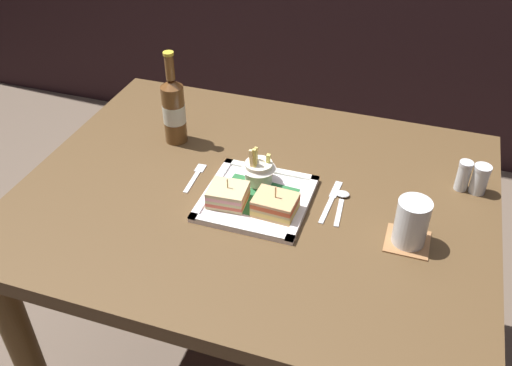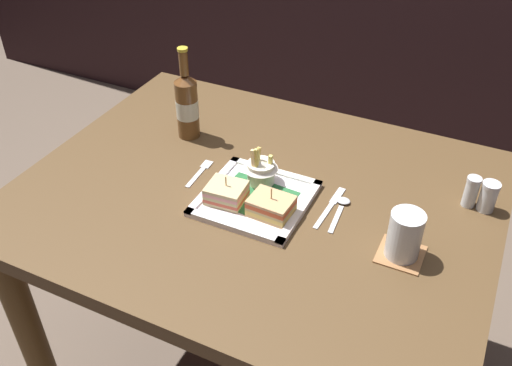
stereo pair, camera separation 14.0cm
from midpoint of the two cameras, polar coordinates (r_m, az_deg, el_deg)
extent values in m
cube|color=brown|center=(1.45, 2.80, -1.56)|extent=(1.20, 0.94, 0.04)
cylinder|color=#553B1A|center=(1.73, -19.86, -14.01)|extent=(0.08, 0.08, 0.71)
cylinder|color=#552B17|center=(2.15, -6.06, 0.26)|extent=(0.08, 0.08, 0.71)
cylinder|color=#502D2A|center=(1.93, 21.76, -7.79)|extent=(0.08, 0.08, 0.71)
cube|color=white|center=(1.40, 2.80, -1.75)|extent=(0.26, 0.26, 0.01)
cube|color=#256334|center=(1.40, 2.81, -1.56)|extent=(0.19, 0.15, 0.00)
cube|color=white|center=(1.32, 0.73, -4.43)|extent=(0.26, 0.02, 0.01)
cube|color=white|center=(1.49, 4.65, 1.11)|extent=(0.26, 0.02, 0.01)
cube|color=white|center=(1.44, -1.57, -0.20)|extent=(0.02, 0.26, 0.01)
cube|color=white|center=(1.37, 7.43, -2.84)|extent=(0.02, 0.26, 0.01)
cube|color=tan|center=(1.39, -0.13, -1.70)|extent=(0.10, 0.09, 0.01)
cube|color=#C7553D|center=(1.38, -0.13, -1.41)|extent=(0.10, 0.09, 0.01)
cube|color=tan|center=(1.38, -0.13, -1.11)|extent=(0.10, 0.09, 0.01)
cube|color=pink|center=(1.37, -0.13, -0.81)|extent=(0.10, 0.09, 0.01)
cube|color=tan|center=(1.37, -0.13, -0.51)|extent=(0.10, 0.09, 0.01)
cylinder|color=tan|center=(1.37, -0.13, -0.67)|extent=(0.00, 0.00, 0.07)
cube|color=tan|center=(1.35, 4.49, -3.11)|extent=(0.10, 0.08, 0.01)
cube|color=#DEB755|center=(1.35, 4.51, -2.79)|extent=(0.10, 0.08, 0.01)
cube|color=tan|center=(1.34, 4.53, -2.48)|extent=(0.10, 0.08, 0.01)
cube|color=#C8502A|center=(1.33, 4.55, -2.16)|extent=(0.10, 0.08, 0.01)
cube|color=tan|center=(1.33, 4.57, -1.83)|extent=(0.10, 0.08, 0.01)
cylinder|color=tan|center=(1.33, 4.56, -1.96)|extent=(0.00, 0.00, 0.08)
cylinder|color=white|center=(1.44, 3.23, 0.98)|extent=(0.07, 0.07, 0.06)
cone|color=#EEE4CF|center=(1.42, 3.26, 1.86)|extent=(0.09, 0.09, 0.03)
cube|color=#F8CC86|center=(1.40, 2.61, 1.96)|extent=(0.02, 0.01, 0.07)
cube|color=#E6CD63|center=(1.40, 2.92, 2.04)|extent=(0.01, 0.01, 0.07)
cube|color=#D7BE59|center=(1.41, 2.82, 1.55)|extent=(0.02, 0.01, 0.05)
cube|color=#EADF82|center=(1.41, 3.04, 2.12)|extent=(0.02, 0.03, 0.07)
cube|color=#EAC563|center=(1.42, 2.97, 2.25)|extent=(0.01, 0.03, 0.07)
cube|color=#E1D564|center=(1.42, 4.30, 1.89)|extent=(0.01, 0.01, 0.05)
cube|color=#F3D36B|center=(1.41, 2.89, 1.96)|extent=(0.02, 0.02, 0.06)
cylinder|color=brown|center=(1.62, -4.50, 7.36)|extent=(0.06, 0.06, 0.17)
cone|color=brown|center=(1.57, -4.67, 10.44)|extent=(0.06, 0.06, 0.02)
cylinder|color=brown|center=(1.55, -4.76, 11.97)|extent=(0.03, 0.03, 0.07)
cylinder|color=gold|center=(1.54, -4.83, 13.29)|extent=(0.03, 0.03, 0.01)
cylinder|color=beige|center=(1.62, -4.51, 7.47)|extent=(0.06, 0.06, 0.05)
cube|color=#A06B40|center=(1.32, 17.44, -7.05)|extent=(0.10, 0.10, 0.00)
cylinder|color=silver|center=(1.28, 17.91, -5.16)|extent=(0.08, 0.08, 0.11)
cylinder|color=silver|center=(1.30, 17.74, -5.85)|extent=(0.07, 0.07, 0.07)
cube|color=silver|center=(1.48, -3.48, 0.47)|extent=(0.02, 0.09, 0.00)
cube|color=silver|center=(1.53, -2.42, 1.79)|extent=(0.03, 0.04, 0.00)
cube|color=silver|center=(1.38, 9.79, -3.40)|extent=(0.02, 0.11, 0.00)
cube|color=silver|center=(1.45, 11.02, -1.39)|extent=(0.02, 0.07, 0.00)
cube|color=silver|center=(1.37, 11.01, -3.75)|extent=(0.02, 0.11, 0.00)
ellipsoid|color=silver|center=(1.43, 11.64, -1.88)|extent=(0.04, 0.03, 0.01)
cylinder|color=silver|center=(1.49, 23.47, -1.06)|extent=(0.03, 0.03, 0.07)
cylinder|color=white|center=(1.50, 23.34, -1.49)|extent=(0.03, 0.03, 0.04)
cylinder|color=silver|center=(1.47, 23.86, 0.21)|extent=(0.03, 0.03, 0.01)
cylinder|color=silver|center=(1.50, 24.94, -1.51)|extent=(0.04, 0.04, 0.07)
cylinder|color=#342722|center=(1.51, 24.81, -1.92)|extent=(0.04, 0.04, 0.04)
cylinder|color=silver|center=(1.48, 25.34, -0.31)|extent=(0.04, 0.04, 0.01)
camera|label=1|loc=(0.07, -87.14, 2.16)|focal=39.47mm
camera|label=2|loc=(0.07, 92.86, -2.16)|focal=39.47mm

